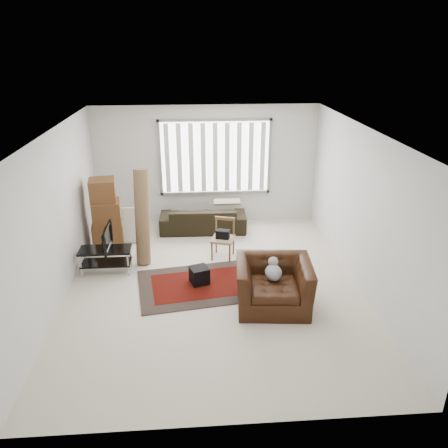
% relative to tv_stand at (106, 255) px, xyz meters
% --- Properties ---
extents(room, '(6.00, 6.02, 2.71)m').
position_rel_tv_stand_xyz_m(room, '(1.98, -0.16, 1.42)').
color(room, beige).
rests_on(room, ground).
extents(persian_rug, '(2.39, 1.77, 0.02)m').
position_rel_tv_stand_xyz_m(persian_rug, '(1.75, -0.61, -0.33)').
color(persian_rug, black).
rests_on(persian_rug, ground).
extents(tv_stand, '(0.93, 0.42, 0.47)m').
position_rel_tv_stand_xyz_m(tv_stand, '(0.00, 0.00, 0.00)').
color(tv_stand, black).
rests_on(tv_stand, ground).
extents(tv, '(0.10, 0.76, 0.43)m').
position_rel_tv_stand_xyz_m(tv, '(0.00, 0.00, 0.35)').
color(tv, black).
rests_on(tv, tv_stand).
extents(subwoofer, '(0.38, 0.38, 0.30)m').
position_rel_tv_stand_xyz_m(subwoofer, '(1.70, -0.56, -0.17)').
color(subwoofer, black).
rests_on(subwoofer, persian_rug).
extents(moving_boxes, '(0.67, 0.63, 1.47)m').
position_rel_tv_stand_xyz_m(moving_boxes, '(-0.13, 1.01, 0.35)').
color(moving_boxes, brown).
rests_on(moving_boxes, ground).
extents(white_flatpack, '(0.59, 0.25, 0.74)m').
position_rel_tv_stand_xyz_m(white_flatpack, '(0.20, 1.32, 0.04)').
color(white_flatpack, silver).
rests_on(white_flatpack, ground).
extents(rolled_rug, '(0.32, 0.61, 1.81)m').
position_rel_tv_stand_xyz_m(rolled_rug, '(0.66, 0.42, 0.57)').
color(rolled_rug, brown).
rests_on(rolled_rug, ground).
extents(sofa, '(1.93, 0.87, 0.73)m').
position_rel_tv_stand_xyz_m(sofa, '(1.84, 1.78, 0.03)').
color(sofa, black).
rests_on(sofa, ground).
extents(side_chair, '(0.52, 0.52, 0.78)m').
position_rel_tv_stand_xyz_m(side_chair, '(2.19, 0.44, 0.10)').
color(side_chair, '#967F62').
rests_on(side_chair, ground).
extents(armchair, '(1.28, 1.14, 0.88)m').
position_rel_tv_stand_xyz_m(armchair, '(2.87, -1.33, 0.11)').
color(armchair, black).
rests_on(armchair, ground).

